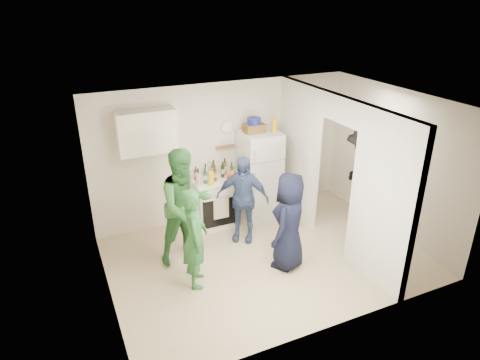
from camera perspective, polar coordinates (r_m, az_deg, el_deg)
name	(u,v)px	position (r m, az deg, el deg)	size (l,w,h in m)	color
floor	(266,258)	(6.96, 3.46, -10.31)	(4.80, 4.80, 0.00)	tan
wall_back	(224,151)	(7.76, -2.14, 3.88)	(4.80, 4.80, 0.00)	silver
wall_front	(337,243)	(5.09, 12.80, -8.24)	(4.80, 4.80, 0.00)	silver
wall_left	(100,220)	(5.72, -18.11, -5.05)	(3.40, 3.40, 0.00)	silver
wall_right	(393,162)	(7.69, 19.76, 2.23)	(3.40, 3.40, 0.00)	silver
ceiling	(270,104)	(5.93, 4.06, 10.12)	(4.80, 4.80, 0.00)	white
partition_pier_back	(298,152)	(7.78, 7.78, 3.72)	(0.12, 1.20, 2.50)	silver
partition_pier_front	(383,202)	(6.19, 18.49, -2.84)	(0.12, 1.20, 2.50)	silver
partition_header	(341,109)	(6.61, 13.33, 9.21)	(0.12, 1.00, 0.40)	silver
stove	(214,202)	(7.69, -3.48, -2.95)	(0.74, 0.61, 0.88)	white
upper_cabinet	(147,132)	(7.02, -12.32, 6.32)	(0.95, 0.34, 0.70)	silver
fridge	(259,175)	(7.83, 2.59, 0.66)	(0.67, 0.66, 1.64)	silver
wicker_basket	(254,128)	(7.52, 1.86, 6.94)	(0.35, 0.25, 0.15)	brown
blue_bowl	(254,121)	(7.48, 1.87, 7.89)	(0.24, 0.24, 0.11)	navy
yellow_cup_stack_top	(274,125)	(7.52, 4.58, 7.28)	(0.09, 0.09, 0.25)	gold
wall_clock	(227,127)	(7.62, -1.78, 7.07)	(0.22, 0.22, 0.03)	white
spice_shelf	(225,147)	(7.69, -2.01, 4.46)	(0.35, 0.08, 0.03)	olive
nook_window	(387,137)	(7.68, 19.06, 5.50)	(0.03, 0.70, 0.80)	black
nook_window_frame	(387,137)	(7.67, 18.98, 5.48)	(0.04, 0.76, 0.86)	white
nook_valance	(388,117)	(7.56, 19.19, 7.98)	(0.04, 0.82, 0.18)	white
yellow_cup_stack_stove	(211,179)	(7.22, -3.85, 0.16)	(0.09, 0.09, 0.25)	yellow
red_cup	(229,179)	(7.38, -1.43, 0.19)	(0.09, 0.09, 0.12)	red
person_green_left	(195,238)	(6.05, -6.03, -7.70)	(0.55, 0.36, 1.50)	#2A6938
person_green_center	(186,206)	(6.54, -7.27, -3.52)	(0.89, 0.69, 1.83)	#32733B
person_denim	(242,199)	(7.08, 0.33, -2.53)	(0.89, 0.37, 1.51)	#39467C
person_navy	(289,221)	(6.43, 6.56, -5.51)	(0.75, 0.49, 1.53)	black
person_nook	(362,176)	(7.88, 15.94, 0.56)	(1.17, 0.67, 1.81)	black
bottle_a	(196,173)	(7.48, -5.92, 0.92)	(0.06, 0.06, 0.25)	maroon
bottle_b	(205,176)	(7.31, -4.64, 0.59)	(0.07, 0.07, 0.29)	#1E5B2D
bottle_c	(206,171)	(7.56, -4.61, 1.27)	(0.07, 0.07, 0.25)	silver
bottle_d	(215,173)	(7.40, -3.37, 0.91)	(0.06, 0.06, 0.28)	#5A2F0F
bottle_e	(214,168)	(7.64, -3.50, 1.65)	(0.06, 0.06, 0.28)	#A7B4B9
bottle_f	(223,169)	(7.53, -2.32, 1.43)	(0.06, 0.06, 0.30)	black
bottle_g	(225,166)	(7.65, -2.04, 1.83)	(0.08, 0.08, 0.31)	brown
bottle_h	(198,177)	(7.24, -5.59, 0.39)	(0.08, 0.08, 0.31)	#B1B6BE
bottle_i	(213,168)	(7.55, -3.57, 1.54)	(0.07, 0.07, 0.32)	brown
bottle_j	(232,170)	(7.46, -1.10, 1.28)	(0.06, 0.06, 0.32)	#2A5B1F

